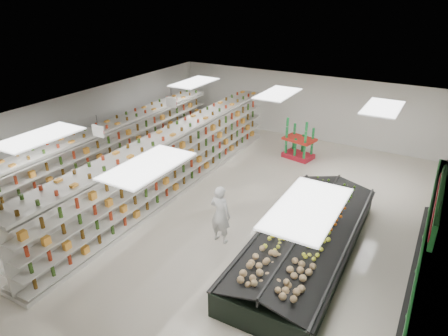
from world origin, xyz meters
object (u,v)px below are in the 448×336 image
Objects in this scene: gondola_center at (173,164)px; produce_island at (307,238)px; shopper_background at (198,128)px; gondola_left at (111,153)px; soda_endcap at (299,141)px; shopper_main at (220,214)px.

gondola_center reaches higher than produce_island.
shopper_background is (-7.44, 5.71, 0.34)m from produce_island.
gondola_left is at bearing 173.53° from produce_island.
shopper_main is (0.18, -7.25, 0.11)m from soda_endcap.
gondola_center is (2.86, 0.26, 0.07)m from gondola_left.
gondola_center is at bearing -27.56° from shopper_main.
gondola_left is 6.29m from shopper_main.
soda_endcap is (5.87, 5.55, -0.19)m from gondola_left.
produce_island is 9.39m from shopper_background.
produce_island is (8.51, -0.96, -0.53)m from gondola_left.
gondola_left is 4.86m from shopper_background.
shopper_background is at bearing 76.80° from gondola_left.
shopper_main reaches higher than produce_island.
soda_endcap is at bearing 59.54° from gondola_center.
shopper_background is (1.06, 4.74, -0.18)m from gondola_left.
shopper_background is (-4.81, -0.81, 0.00)m from soda_endcap.
shopper_main reaches higher than soda_endcap.
produce_island is at bearing -7.04° from gondola_left.
produce_island is 4.19× the size of soda_endcap.
shopper_main is at bearing -32.30° from gondola_center.
gondola_center is 8.23× the size of shopper_background.
gondola_center reaches higher than gondola_left.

